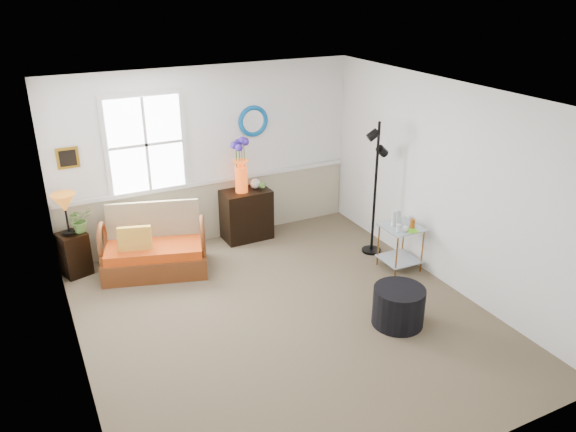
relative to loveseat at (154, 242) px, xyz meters
name	(u,v)px	position (x,y,z in m)	size (l,w,h in m)	color
floor	(285,318)	(1.07, -1.82, -0.44)	(4.50, 5.00, 0.01)	#746148
ceiling	(285,98)	(1.07, -1.82, 2.16)	(4.50, 5.00, 0.01)	white
walls	(285,217)	(1.07, -1.82, 0.86)	(4.51, 5.01, 2.60)	white
wainscot	(213,211)	(1.07, 0.66, 0.01)	(4.46, 0.02, 0.90)	tan
chair_rail	(211,182)	(1.07, 0.65, 0.48)	(4.46, 0.04, 0.06)	white
window	(146,145)	(0.17, 0.65, 1.16)	(1.14, 0.06, 1.44)	white
picture	(68,158)	(-0.85, 0.66, 1.11)	(0.28, 0.03, 0.28)	#B58320
mirror	(253,121)	(1.77, 0.66, 1.31)	(0.47, 0.47, 0.07)	#016AB3
loveseat	(154,242)	(0.00, 0.00, 0.00)	(1.36, 0.77, 0.89)	maroon
throw_pillow	(135,243)	(-0.25, -0.05, 0.06)	(0.43, 0.11, 0.43)	#B75B24
lamp_stand	(74,254)	(-0.98, 0.41, -0.15)	(0.34, 0.34, 0.60)	black
table_lamp	(66,215)	(-1.00, 0.39, 0.44)	(0.31, 0.31, 0.57)	#B9631A
potted_plant	(80,222)	(-0.85, 0.43, 0.28)	(0.30, 0.34, 0.26)	#4F7933
cabinet	(246,214)	(1.52, 0.44, -0.06)	(0.72, 0.46, 0.77)	black
flower_vase	(241,166)	(1.46, 0.42, 0.73)	(0.24, 0.24, 0.81)	#D4440E
side_table	(400,248)	(3.01, -1.42, -0.13)	(0.50, 0.50, 0.63)	#A6692A
tabletop_items	(405,220)	(3.02, -1.46, 0.30)	(0.37, 0.37, 0.22)	silver
floor_lamp	(375,189)	(2.97, -0.82, 0.52)	(0.28, 0.28, 1.94)	black
ottoman	(398,306)	(2.18, -2.50, -0.22)	(0.60, 0.60, 0.46)	black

